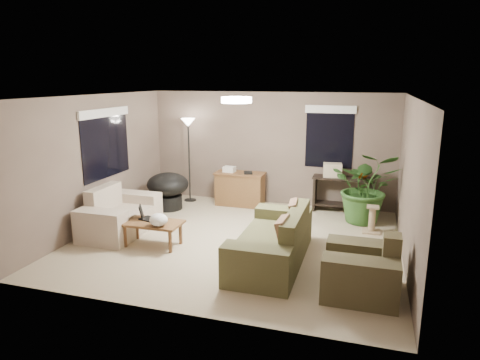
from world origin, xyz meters
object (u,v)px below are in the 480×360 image
(armchair, at_px, (362,272))
(desk, at_px, (240,189))
(console_table, at_px, (343,192))
(coffee_table, at_px, (153,225))
(floor_lamp, at_px, (188,132))
(houseplant, at_px, (366,195))
(papasan_chair, at_px, (168,188))
(cat_scratching_post, at_px, (372,221))
(loveseat, at_px, (119,217))
(main_sofa, at_px, (274,244))

(armchair, height_order, desk, armchair)
(armchair, relative_size, console_table, 0.77)
(coffee_table, height_order, floor_lamp, floor_lamp)
(armchair, bearing_deg, console_table, 97.58)
(armchair, xyz_separation_m, houseplant, (-0.01, 3.00, 0.26))
(floor_lamp, bearing_deg, papasan_chair, -104.76)
(houseplant, bearing_deg, console_table, 128.28)
(houseplant, bearing_deg, coffee_table, -145.95)
(coffee_table, distance_m, houseplant, 4.14)
(floor_lamp, bearing_deg, coffee_table, -79.59)
(desk, bearing_deg, floor_lamp, 179.24)
(armchair, relative_size, coffee_table, 1.00)
(coffee_table, distance_m, desk, 2.81)
(armchair, height_order, papasan_chair, armchair)
(armchair, xyz_separation_m, cat_scratching_post, (0.12, 2.45, -0.08))
(loveseat, distance_m, console_table, 4.61)
(main_sofa, distance_m, loveseat, 3.07)
(coffee_table, bearing_deg, floor_lamp, 100.41)
(armchair, bearing_deg, main_sofa, 154.65)
(coffee_table, bearing_deg, cat_scratching_post, 26.35)
(desk, distance_m, cat_scratching_post, 3.00)
(papasan_chair, relative_size, floor_lamp, 0.62)
(papasan_chair, bearing_deg, cat_scratching_post, -3.14)
(desk, distance_m, papasan_chair, 1.59)
(main_sofa, xyz_separation_m, cat_scratching_post, (1.45, 1.82, -0.08))
(loveseat, relative_size, desk, 1.45)
(console_table, bearing_deg, papasan_chair, -166.14)
(floor_lamp, xyz_separation_m, cat_scratching_post, (4.07, -0.97, -1.38))
(loveseat, height_order, floor_lamp, floor_lamp)
(coffee_table, xyz_separation_m, houseplant, (3.43, 2.32, 0.20))
(coffee_table, bearing_deg, papasan_chair, 109.20)
(cat_scratching_post, bearing_deg, coffee_table, -153.65)
(loveseat, distance_m, coffee_table, 1.00)
(main_sofa, bearing_deg, papasan_chair, 143.87)
(loveseat, xyz_separation_m, cat_scratching_post, (4.48, 1.36, -0.08))
(main_sofa, height_order, coffee_table, main_sofa)
(floor_lamp, relative_size, cat_scratching_post, 3.82)
(cat_scratching_post, bearing_deg, papasan_chair, 176.86)
(armchair, distance_m, floor_lamp, 5.38)
(loveseat, bearing_deg, main_sofa, -8.78)
(papasan_chair, bearing_deg, armchair, -32.95)
(console_table, relative_size, floor_lamp, 0.68)
(floor_lamp, height_order, cat_scratching_post, floor_lamp)
(main_sofa, xyz_separation_m, houseplant, (1.31, 2.37, 0.27))
(coffee_table, xyz_separation_m, floor_lamp, (-0.50, 2.74, 1.24))
(cat_scratching_post, bearing_deg, desk, 161.47)
(desk, bearing_deg, loveseat, -125.24)
(main_sofa, xyz_separation_m, loveseat, (-3.03, 0.47, 0.00))
(armchair, bearing_deg, floor_lamp, 139.09)
(console_table, bearing_deg, desk, -175.31)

